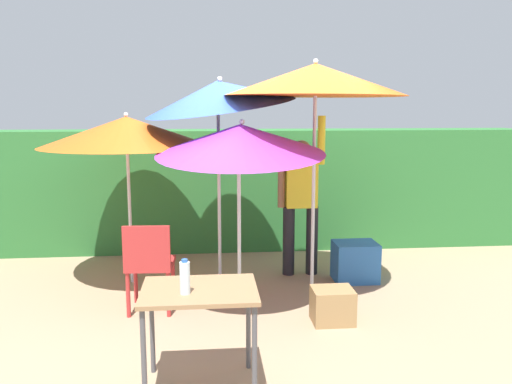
# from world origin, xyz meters

# --- Properties ---
(ground_plane) EXTENTS (24.00, 24.00, 0.00)m
(ground_plane) POSITION_xyz_m (0.00, 0.00, 0.00)
(ground_plane) COLOR #9E8466
(hedge_row) EXTENTS (8.00, 0.70, 1.67)m
(hedge_row) POSITION_xyz_m (0.00, 2.22, 0.83)
(hedge_row) COLOR #2D7033
(hedge_row) RESTS_ON ground_plane
(umbrella_rainbow) EXTENTS (1.64, 1.65, 1.93)m
(umbrella_rainbow) POSITION_xyz_m (-0.19, -0.09, 1.68)
(umbrella_rainbow) COLOR silver
(umbrella_rainbow) RESTS_ON ground_plane
(umbrella_orange) EXTENTS (1.88, 1.88, 1.92)m
(umbrella_orange) POSITION_xyz_m (-1.38, 0.78, 1.71)
(umbrella_orange) COLOR silver
(umbrella_orange) RESTS_ON ground_plane
(umbrella_yellow) EXTENTS (1.65, 1.63, 2.42)m
(umbrella_yellow) POSITION_xyz_m (-0.37, 0.58, 2.11)
(umbrella_yellow) COLOR silver
(umbrella_yellow) RESTS_ON ground_plane
(umbrella_navy) EXTENTS (1.82, 1.82, 2.45)m
(umbrella_navy) POSITION_xyz_m (0.58, 0.15, 2.24)
(umbrella_navy) COLOR silver
(umbrella_navy) RESTS_ON ground_plane
(person_vendor) EXTENTS (0.55, 0.22, 1.88)m
(person_vendor) POSITION_xyz_m (0.59, 0.89, 0.93)
(person_vendor) COLOR black
(person_vendor) RESTS_ON ground_plane
(chair_plastic) EXTENTS (0.46, 0.46, 0.89)m
(chair_plastic) POSITION_xyz_m (-1.07, -0.14, 0.51)
(chair_plastic) COLOR #B72D2D
(chair_plastic) RESTS_ON ground_plane
(cooler_box) EXTENTS (0.49, 0.39, 0.45)m
(cooler_box) POSITION_xyz_m (1.17, 0.59, 0.22)
(cooler_box) COLOR #2D6BB7
(cooler_box) RESTS_ON ground_plane
(crate_cardboard) EXTENTS (0.38, 0.31, 0.32)m
(crate_cardboard) POSITION_xyz_m (0.63, -0.54, 0.16)
(crate_cardboard) COLOR #9E7A4C
(crate_cardboard) RESTS_ON ground_plane
(folding_table) EXTENTS (0.80, 0.60, 0.74)m
(folding_table) POSITION_xyz_m (-0.57, -1.59, 0.65)
(folding_table) COLOR #4C4C51
(folding_table) RESTS_ON ground_plane
(bottle_water) EXTENTS (0.07, 0.07, 0.24)m
(bottle_water) POSITION_xyz_m (-0.66, -1.68, 0.85)
(bottle_water) COLOR silver
(bottle_water) RESTS_ON folding_table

